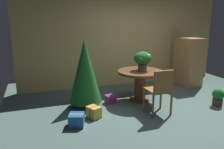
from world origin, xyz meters
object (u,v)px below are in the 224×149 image
holiday_tree (85,71)px  potted_plant (218,97)px  round_dining_table (140,80)px  flower_vase (143,59)px  wooden_chair_near (160,89)px  wooden_cabinet (188,62)px  gift_box_purple (110,99)px  gift_box_gold (94,112)px  gift_box_blue (77,120)px

holiday_tree → potted_plant: size_ratio=3.79×
round_dining_table → holiday_tree: bearing=177.6°
holiday_tree → potted_plant: bearing=-18.6°
flower_vase → wooden_chair_near: bearing=-94.5°
wooden_cabinet → potted_plant: bearing=-104.1°
gift_box_purple → potted_plant: potted_plant is taller
round_dining_table → gift_box_gold: bearing=-155.9°
wooden_chair_near → potted_plant: 1.54m
round_dining_table → gift_box_purple: size_ratio=4.12×
wooden_chair_near → wooden_cabinet: bearing=40.4°
flower_vase → potted_plant: size_ratio=1.12×
holiday_tree → wooden_cabinet: 3.28m
holiday_tree → gift_box_blue: 1.18m
holiday_tree → gift_box_purple: (0.58, 0.01, -0.71)m
flower_vase → gift_box_gold: size_ratio=1.36×
round_dining_table → flower_vase: size_ratio=2.38×
gift_box_gold → potted_plant: potted_plant is taller
round_dining_table → gift_box_purple: 0.83m
flower_vase → wooden_cabinet: size_ratio=0.32×
holiday_tree → gift_box_blue: bearing=-113.1°
wooden_chair_near → gift_box_purple: size_ratio=3.70×
flower_vase → gift_box_purple: (-0.79, 0.03, -0.90)m
gift_box_gold → gift_box_purple: bearing=48.4°
gift_box_gold → gift_box_purple: size_ratio=1.27×
flower_vase → wooden_cabinet: bearing=21.3°
round_dining_table → gift_box_purple: round_dining_table is taller
wooden_cabinet → wooden_chair_near: bearing=-139.6°
holiday_tree → gift_box_gold: bearing=-88.7°
holiday_tree → gift_box_purple: size_ratio=5.83×
round_dining_table → gift_box_blue: bearing=-153.8°
round_dining_table → gift_box_purple: (-0.71, 0.07, -0.42)m
flower_vase → gift_box_purple: flower_vase is taller
round_dining_table → gift_box_blue: 1.90m
holiday_tree → gift_box_blue: size_ratio=4.26×
flower_vase → holiday_tree: holiday_tree is taller
gift_box_purple → gift_box_blue: size_ratio=0.73×
gift_box_gold → potted_plant: (2.78, -0.31, 0.10)m
wooden_chair_near → gift_box_purple: wooden_chair_near is taller
holiday_tree → wooden_cabinet: holiday_tree is taller
round_dining_table → wooden_cabinet: (1.91, 0.76, 0.18)m
wooden_cabinet → holiday_tree: bearing=-167.7°
wooden_chair_near → gift_box_blue: 1.73m
round_dining_table → wooden_cabinet: size_ratio=0.76×
holiday_tree → gift_box_gold: 0.93m
holiday_tree → gift_box_gold: size_ratio=4.58×
wooden_cabinet → flower_vase: bearing=-158.7°
gift_box_blue → flower_vase: bearing=26.3°
holiday_tree → gift_box_blue: (-0.38, -0.88, -0.69)m
flower_vase → wooden_chair_near: (-0.07, -0.91, -0.44)m
flower_vase → wooden_chair_near: 1.02m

